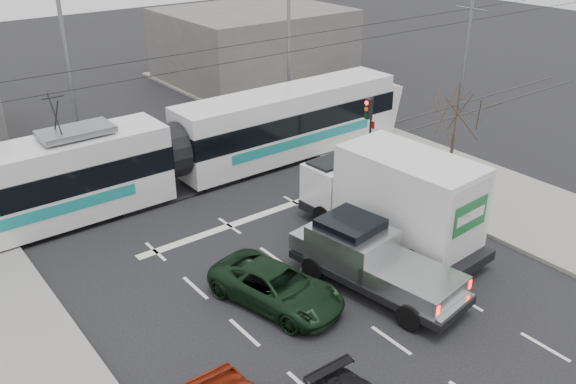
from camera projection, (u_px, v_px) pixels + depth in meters
ground at (363, 277)px, 21.40m from camera, size 120.00×120.00×0.00m
sidewalk_right at (513, 205)px, 26.31m from camera, size 6.00×60.00×0.15m
rails at (214, 182)px, 28.54m from camera, size 60.00×1.60×0.03m
building_right at (254, 45)px, 44.06m from camera, size 12.00×10.00×5.00m
bare_tree at (456, 114)px, 25.72m from camera, size 2.40×2.40×5.00m
traffic_signal at (369, 119)px, 28.41m from camera, size 0.44×0.44×3.60m
street_lamp_near at (286, 39)px, 33.21m from camera, size 2.38×0.25×9.00m
street_lamp_far at (64, 63)px, 28.32m from camera, size 2.38×0.25×9.00m
catenary at (209, 103)px, 26.87m from camera, size 60.00×0.20×7.00m
tram at (170, 152)px, 26.99m from camera, size 25.64×2.71×5.23m
silver_pickup at (368, 257)px, 20.47m from camera, size 3.01×6.47×2.26m
box_truck at (394, 199)px, 22.77m from camera, size 3.05×7.72×3.79m
navy_pickup at (376, 199)px, 24.40m from camera, size 3.51×5.81×2.30m
green_car at (276, 287)px, 19.74m from camera, size 3.22×5.04×1.29m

